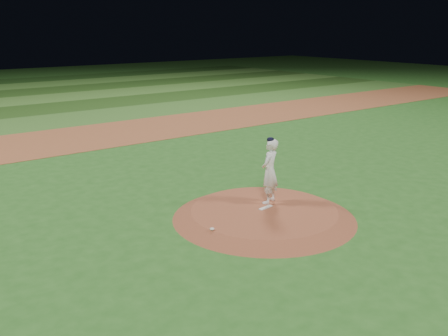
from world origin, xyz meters
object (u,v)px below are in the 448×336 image
Objects in this scene: pitchers_mound at (264,214)px; pitching_rubber at (266,208)px; rosin_bag at (212,229)px; pitcher_on_mound at (270,171)px.

pitching_rubber is at bearing 31.76° from pitchers_mound.
pitchers_mound is 41.83× the size of rosin_bag.
pitcher_on_mound is at bearing 14.96° from rosin_bag.
rosin_bag is at bearing -171.51° from pitchers_mound.
pitching_rubber is 1.14m from pitcher_on_mound.
pitchers_mound is at bearing -157.17° from pitching_rubber.
pitching_rubber is 3.96× the size of rosin_bag.
pitchers_mound is 2.63× the size of pitcher_on_mound.
pitcher_on_mound is (0.55, 0.40, 1.15)m from pitchers_mound.
rosin_bag is 0.06× the size of pitcher_on_mound.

